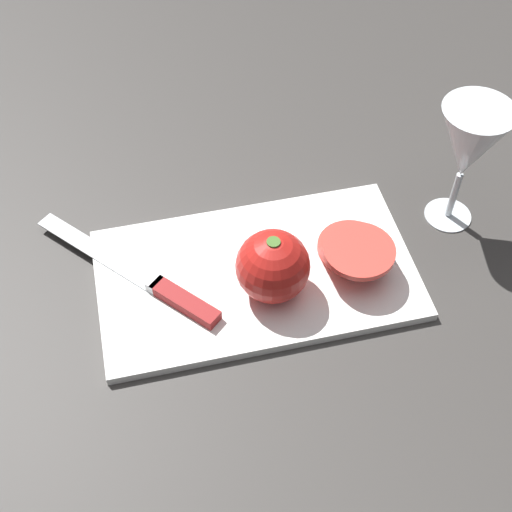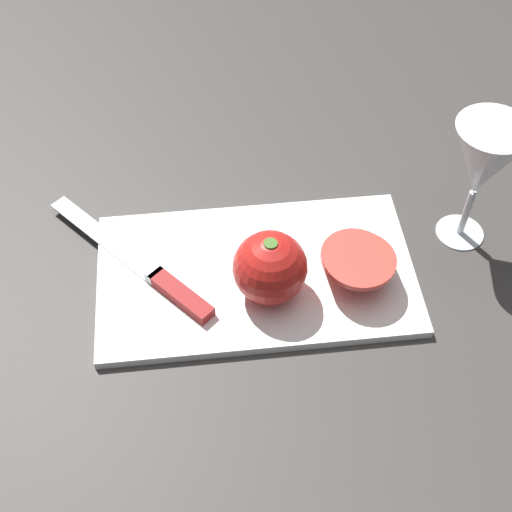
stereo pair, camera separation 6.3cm
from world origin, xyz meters
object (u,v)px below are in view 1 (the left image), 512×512
at_px(knife, 163,289).
at_px(tomato_slice_stack_near, 355,249).
at_px(whole_tomato, 273,266).
at_px(wine_glass, 469,147).

xyz_separation_m(knife, tomato_slice_stack_near, (-0.24, 0.00, 0.02)).
relative_size(whole_tomato, tomato_slice_stack_near, 0.72).
height_order(wine_glass, knife, wine_glass).
distance_m(whole_tomato, tomato_slice_stack_near, 0.11).
relative_size(wine_glass, knife, 0.79).
height_order(wine_glass, whole_tomato, wine_glass).
xyz_separation_m(whole_tomato, knife, (0.13, -0.02, -0.04)).
xyz_separation_m(wine_glass, knife, (0.39, 0.05, -0.11)).
distance_m(wine_glass, tomato_slice_stack_near, 0.18).
relative_size(whole_tomato, knife, 0.39).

